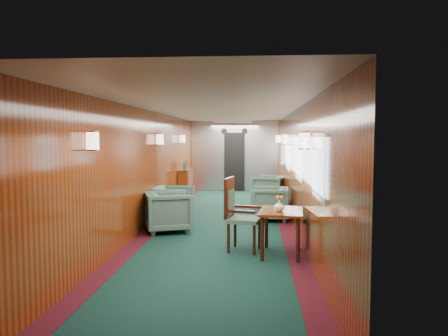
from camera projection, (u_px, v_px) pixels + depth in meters
name	position (u px, v px, depth m)	size (l,w,h in m)	color
room	(221.00, 147.00, 9.03)	(12.00, 12.10, 2.40)	#0C2E25
bulkhead	(235.00, 156.00, 14.95)	(2.98, 0.17, 2.39)	#BBBCC2
windows_right	(292.00, 156.00, 9.19)	(0.02, 8.60, 0.80)	silver
wall_sconces	(223.00, 140.00, 9.59)	(2.97, 7.97, 0.25)	#FFEDC6
dining_table	(281.00, 217.00, 6.83)	(0.76, 1.01, 0.71)	maroon
side_chair	(238.00, 211.00, 7.10)	(0.62, 0.65, 1.19)	#1C4139
credenza	(185.00, 184.00, 12.83)	(0.31, 1.00, 1.17)	maroon
flower_vase	(279.00, 206.00, 6.70)	(0.17, 0.17, 0.17)	white
armchair_left_near	(169.00, 212.00, 8.53)	(0.84, 0.86, 0.78)	#1C4139
armchair_left_far	(171.00, 204.00, 9.52)	(0.83, 0.86, 0.78)	#1C4139
armchair_right_near	(270.00, 204.00, 9.71)	(0.79, 0.82, 0.74)	#1C4139
armchair_right_far	(270.00, 189.00, 12.31)	(0.82, 0.85, 0.77)	#1C4139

